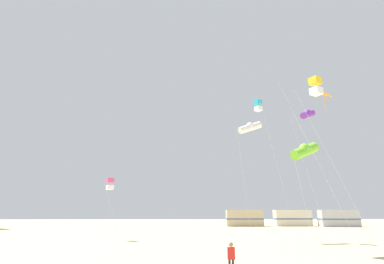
{
  "coord_description": "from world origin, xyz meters",
  "views": [
    {
      "loc": [
        -0.9,
        -7.92,
        2.5
      ],
      "look_at": [
        -0.23,
        8.84,
        6.84
      ],
      "focal_mm": 28.87,
      "sensor_mm": 36.0,
      "label": 1
    }
  ],
  "objects_px": {
    "kite_box_cyan": "(258,106)",
    "kite_box_gold": "(316,86)",
    "kite_tube_white": "(250,127)",
    "kite_flyer_standing": "(231,254)",
    "kite_tube_lime": "(305,151)",
    "rv_van_silver": "(339,218)",
    "kite_tube_violet": "(308,114)",
    "kite_diamond_orange": "(325,100)",
    "rv_van_tan": "(244,218)",
    "rv_van_cream": "(292,218)",
    "kite_box_rainbow": "(110,184)"
  },
  "relations": [
    {
      "from": "kite_tube_violet",
      "to": "rv_van_silver",
      "type": "distance_m",
      "value": 28.71
    },
    {
      "from": "rv_van_cream",
      "to": "kite_box_cyan",
      "type": "bearing_deg",
      "value": -113.79
    },
    {
      "from": "kite_box_gold",
      "to": "kite_tube_white",
      "type": "height_order",
      "value": "kite_tube_white"
    },
    {
      "from": "kite_box_rainbow",
      "to": "kite_box_gold",
      "type": "bearing_deg",
      "value": -39.67
    },
    {
      "from": "kite_box_rainbow",
      "to": "kite_box_cyan",
      "type": "bearing_deg",
      "value": -3.47
    },
    {
      "from": "kite_tube_violet",
      "to": "rv_van_silver",
      "type": "height_order",
      "value": "kite_tube_violet"
    },
    {
      "from": "rv_van_silver",
      "to": "kite_box_rainbow",
      "type": "bearing_deg",
      "value": -141.9
    },
    {
      "from": "kite_box_cyan",
      "to": "rv_van_silver",
      "type": "distance_m",
      "value": 33.19
    },
    {
      "from": "kite_box_cyan",
      "to": "kite_tube_lime",
      "type": "distance_m",
      "value": 11.17
    },
    {
      "from": "kite_tube_white",
      "to": "kite_box_rainbow",
      "type": "relative_size",
      "value": 2.0
    },
    {
      "from": "rv_van_cream",
      "to": "kite_tube_white",
      "type": "bearing_deg",
      "value": -115.35
    },
    {
      "from": "kite_tube_lime",
      "to": "rv_van_silver",
      "type": "xyz_separation_m",
      "value": [
        18.81,
        33.39,
        -5.19
      ]
    },
    {
      "from": "kite_box_gold",
      "to": "kite_tube_white",
      "type": "distance_m",
      "value": 11.69
    },
    {
      "from": "kite_box_rainbow",
      "to": "rv_van_cream",
      "type": "height_order",
      "value": "kite_box_rainbow"
    },
    {
      "from": "kite_tube_violet",
      "to": "kite_diamond_orange",
      "type": "height_order",
      "value": "kite_tube_violet"
    },
    {
      "from": "kite_flyer_standing",
      "to": "kite_tube_violet",
      "type": "height_order",
      "value": "kite_tube_violet"
    },
    {
      "from": "kite_box_gold",
      "to": "kite_box_rainbow",
      "type": "distance_m",
      "value": 20.5
    },
    {
      "from": "kite_box_gold",
      "to": "rv_van_silver",
      "type": "distance_m",
      "value": 41.64
    },
    {
      "from": "kite_tube_white",
      "to": "kite_tube_lime",
      "type": "bearing_deg",
      "value": -79.73
    },
    {
      "from": "kite_tube_white",
      "to": "kite_tube_lime",
      "type": "xyz_separation_m",
      "value": [
        1.61,
        -8.89,
        -4.09
      ]
    },
    {
      "from": "kite_tube_white",
      "to": "rv_van_cream",
      "type": "distance_m",
      "value": 31.84
    },
    {
      "from": "kite_flyer_standing",
      "to": "rv_van_cream",
      "type": "xyz_separation_m",
      "value": [
        17.98,
        41.87,
        0.78
      ]
    },
    {
      "from": "rv_van_tan",
      "to": "rv_van_silver",
      "type": "xyz_separation_m",
      "value": [
        15.82,
        -2.42,
        0.0
      ]
    },
    {
      "from": "kite_box_rainbow",
      "to": "rv_van_silver",
      "type": "distance_m",
      "value": 41.55
    },
    {
      "from": "kite_tube_lime",
      "to": "kite_box_cyan",
      "type": "bearing_deg",
      "value": 93.78
    },
    {
      "from": "kite_diamond_orange",
      "to": "rv_van_tan",
      "type": "bearing_deg",
      "value": 87.55
    },
    {
      "from": "kite_flyer_standing",
      "to": "kite_box_cyan",
      "type": "relative_size",
      "value": 0.09
    },
    {
      "from": "kite_tube_white",
      "to": "kite_box_rainbow",
      "type": "bearing_deg",
      "value": 175.37
    },
    {
      "from": "kite_box_gold",
      "to": "kite_tube_white",
      "type": "xyz_separation_m",
      "value": [
        -1.58,
        11.57,
        0.48
      ]
    },
    {
      "from": "rv_van_tan",
      "to": "kite_tube_white",
      "type": "bearing_deg",
      "value": -96.84
    },
    {
      "from": "kite_box_rainbow",
      "to": "kite_tube_violet",
      "type": "bearing_deg",
      "value": 2.2
    },
    {
      "from": "kite_flyer_standing",
      "to": "kite_box_rainbow",
      "type": "bearing_deg",
      "value": -52.34
    },
    {
      "from": "rv_van_tan",
      "to": "rv_van_silver",
      "type": "height_order",
      "value": "same"
    },
    {
      "from": "kite_flyer_standing",
      "to": "kite_tube_white",
      "type": "relative_size",
      "value": 0.1
    },
    {
      "from": "kite_tube_violet",
      "to": "kite_tube_lime",
      "type": "height_order",
      "value": "kite_tube_violet"
    },
    {
      "from": "kite_diamond_orange",
      "to": "rv_van_silver",
      "type": "xyz_separation_m",
      "value": [
        17.38,
        34.17,
        -8.62
      ]
    },
    {
      "from": "kite_box_cyan",
      "to": "kite_tube_lime",
      "type": "height_order",
      "value": "kite_box_cyan"
    },
    {
      "from": "kite_flyer_standing",
      "to": "rv_van_silver",
      "type": "bearing_deg",
      "value": -115.29
    },
    {
      "from": "kite_box_cyan",
      "to": "kite_tube_white",
      "type": "relative_size",
      "value": 1.2
    },
    {
      "from": "kite_flyer_standing",
      "to": "kite_tube_lime",
      "type": "height_order",
      "value": "kite_tube_lime"
    },
    {
      "from": "kite_box_cyan",
      "to": "rv_van_tan",
      "type": "bearing_deg",
      "value": 82.33
    },
    {
      "from": "kite_tube_lime",
      "to": "rv_van_tan",
      "type": "distance_m",
      "value": 36.31
    },
    {
      "from": "kite_tube_lime",
      "to": "kite_tube_violet",
      "type": "bearing_deg",
      "value": 64.16
    },
    {
      "from": "kite_tube_lime",
      "to": "kite_diamond_orange",
      "type": "bearing_deg",
      "value": -28.39
    },
    {
      "from": "kite_tube_white",
      "to": "kite_diamond_orange",
      "type": "relative_size",
      "value": 1.06
    },
    {
      "from": "rv_van_silver",
      "to": "kite_box_gold",
      "type": "bearing_deg",
      "value": -113.9
    },
    {
      "from": "kite_box_cyan",
      "to": "rv_van_silver",
      "type": "xyz_separation_m",
      "value": [
        19.41,
        24.28,
        -11.62
      ]
    },
    {
      "from": "kite_flyer_standing",
      "to": "kite_tube_violet",
      "type": "xyz_separation_m",
      "value": [
        11.43,
        16.41,
        12.14
      ]
    },
    {
      "from": "kite_box_cyan",
      "to": "kite_box_gold",
      "type": "bearing_deg",
      "value": -87.23
    },
    {
      "from": "kite_diamond_orange",
      "to": "kite_box_rainbow",
      "type": "bearing_deg",
      "value": 147.25
    }
  ]
}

